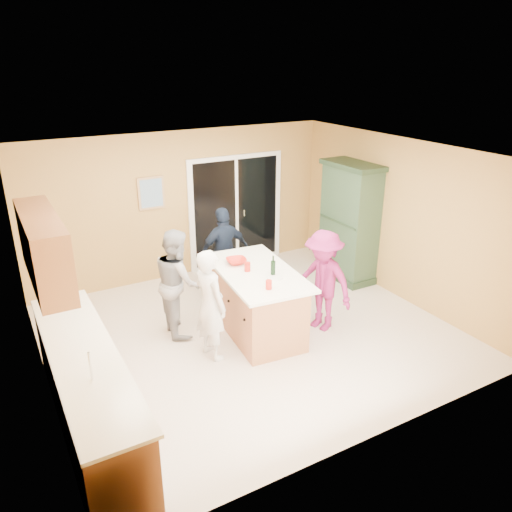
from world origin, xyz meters
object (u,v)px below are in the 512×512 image
kitchen_island (257,303)px  woman_magenta (323,281)px  woman_grey (178,282)px  woman_navy (224,252)px  green_hutch (349,223)px  woman_white (210,305)px

kitchen_island → woman_magenta: (0.89, -0.36, 0.30)m
kitchen_island → woman_magenta: bearing=-16.7°
kitchen_island → woman_grey: woman_grey is taller
woman_grey → woman_navy: bearing=-48.4°
green_hutch → woman_grey: 3.37m
kitchen_island → woman_white: woman_white is taller
green_hutch → woman_white: 3.43m
kitchen_island → woman_white: bearing=-157.3°
green_hutch → woman_magenta: size_ratio=1.38×
green_hutch → woman_navy: 2.29m
woman_white → woman_grey: size_ratio=0.98×
woman_navy → woman_grey: bearing=33.9°
woman_magenta → kitchen_island: bearing=-130.0°
woman_grey → woman_magenta: 2.08m
kitchen_island → green_hutch: size_ratio=0.92×
kitchen_island → woman_grey: 1.17m
woman_navy → woman_magenta: (0.73, -1.73, 0.00)m
woman_white → woman_grey: (-0.13, 0.83, 0.02)m
woman_white → woman_grey: 0.84m
kitchen_island → woman_navy: woman_navy is taller
green_hutch → woman_grey: (-3.34, -0.33, -0.24)m
green_hutch → woman_white: size_ratio=1.37×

